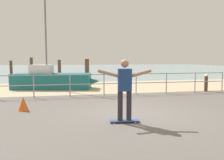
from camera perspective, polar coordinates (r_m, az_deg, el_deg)
The scene contains 14 objects.
ground_plane at distance 6.38m, azimuth 7.94°, elevation -10.54°, with size 24.00×10.00×0.04m, color #605B56.
beach_strip at distance 14.04m, azimuth -3.03°, elevation -1.76°, with size 24.00×6.00×0.04m, color tan.
sea_surface at distance 41.86m, azimuth -8.76°, elevation 2.94°, with size 72.00×50.00×0.04m, color #849EA3.
railing_fence at distance 10.57m, azimuth -2.04°, elevation -0.30°, with size 12.70×0.05×1.05m.
sailboat at distance 13.41m, azimuth -14.27°, elevation 0.01°, with size 5.07×2.25×5.66m.
skateboard at distance 6.21m, azimuth 3.18°, elevation -10.30°, with size 0.82×0.29×0.08m.
skateboarder at distance 6.02m, azimuth 3.23°, elevation -1.57°, with size 1.45×0.26×1.65m.
bollard_short at distance 12.93m, azimuth 22.73°, elevation -0.97°, with size 0.18×0.18×0.81m, color #513826.
seagull at distance 12.87m, azimuth 22.84°, elevation 1.16°, with size 0.19×0.49×0.18m.
groyne_post_0 at distance 26.21m, azimuth -24.22°, elevation 2.82°, with size 0.29×0.29×1.57m, color #513826.
groyne_post_1 at distance 22.80m, azimuth -19.74°, elevation 3.05°, with size 0.28×0.28×1.87m, color #513826.
groyne_post_2 at distance 26.14m, azimuth -13.20°, elevation 3.23°, with size 0.35×0.35×1.64m, color #513826.
groyne_post_3 at distance 19.44m, azimuth -6.36°, elevation 2.78°, with size 0.36×0.36×1.74m, color #513826.
traffic_cone at distance 8.09m, azimuth -21.58°, elevation -5.65°, with size 0.36×0.36×0.50m, color #E55919.
Camera 1 is at (-2.07, -6.78, 1.75)m, focal length 36.06 mm.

